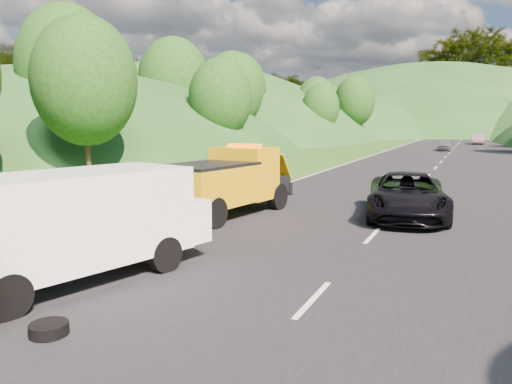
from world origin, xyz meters
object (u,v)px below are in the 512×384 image
at_px(tow_truck, 227,181).
at_px(woman, 170,236).
at_px(passing_suv, 406,218).
at_px(spare_tire, 49,336).
at_px(child, 110,262).
at_px(suitcase, 118,226).
at_px(white_van, 72,221).

distance_m(tow_truck, woman, 3.95).
distance_m(woman, passing_suv, 8.58).
bearing_deg(spare_tire, passing_suv, 72.46).
bearing_deg(woman, child, 158.50).
distance_m(child, passing_suv, 10.74).
xyz_separation_m(tow_truck, suitcase, (-1.69, -4.15, -1.02)).
height_order(tow_truck, child, tow_truck).
distance_m(tow_truck, child, 6.85).
xyz_separation_m(white_van, spare_tire, (1.64, -2.29, -1.37)).
relative_size(suitcase, spare_tire, 0.84).
bearing_deg(tow_truck, spare_tire, -70.28).
relative_size(woman, child, 1.67).
distance_m(woman, child, 3.00).
bearing_deg(spare_tire, woman, 107.88).
bearing_deg(passing_suv, tow_truck, -169.92).
height_order(tow_truck, suitcase, tow_truck).
height_order(tow_truck, woman, tow_truck).
bearing_deg(spare_tire, child, 117.60).
bearing_deg(woman, tow_truck, -26.14).
distance_m(tow_truck, suitcase, 4.59).
xyz_separation_m(spare_tire, passing_suv, (4.02, 12.73, 0.00)).
relative_size(woman, suitcase, 3.28).
bearing_deg(child, spare_tire, -29.53).
distance_m(spare_tire, passing_suv, 13.36).
distance_m(woman, spare_tire, 7.19).
bearing_deg(woman, spare_tire, 172.69).
relative_size(tow_truck, white_van, 0.87).
distance_m(white_van, spare_tire, 3.13).
bearing_deg(passing_suv, suitcase, -150.42).
xyz_separation_m(tow_truck, passing_suv, (6.17, 2.15, -1.28)).
relative_size(tow_truck, spare_tire, 10.07).
distance_m(white_van, passing_suv, 11.96).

